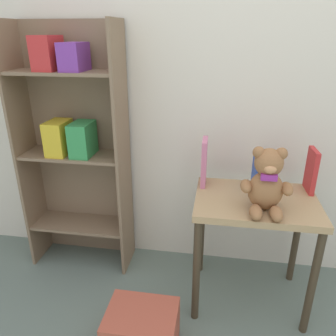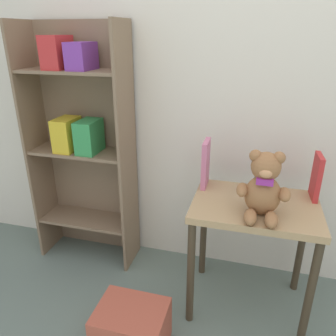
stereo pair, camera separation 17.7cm
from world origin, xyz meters
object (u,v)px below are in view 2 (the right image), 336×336
display_table (254,222)px  book_standing_red (316,177)px  book_standing_pink (206,164)px  storage_bin (132,329)px  teddy_bear (264,187)px  bookshelf_side (82,136)px  book_standing_blue (258,175)px

display_table → book_standing_red: 0.39m
book_standing_pink → display_table: bearing=-27.7°
book_standing_red → storage_bin: 1.20m
display_table → storage_bin: (-0.52, -0.44, -0.43)m
teddy_bear → storage_bin: bearing=-148.4°
storage_bin → teddy_bear: bearing=31.6°
teddy_bear → storage_bin: 0.94m
bookshelf_side → book_standing_red: bookshelf_side is taller
display_table → teddy_bear: size_ratio=2.06×
display_table → book_standing_pink: 0.40m
book_standing_blue → book_standing_red: (0.29, 0.01, 0.02)m
book_standing_blue → storage_bin: size_ratio=0.59×
display_table → book_standing_pink: (-0.29, 0.15, 0.24)m
bookshelf_side → storage_bin: 1.15m
book_standing_pink → book_standing_red: bearing=-0.8°
book_standing_pink → book_standing_blue: size_ratio=1.33×
book_standing_red → book_standing_blue: bearing=179.4°
bookshelf_side → book_standing_red: 1.38m
bookshelf_side → book_standing_pink: size_ratio=5.80×
teddy_bear → book_standing_red: bearing=43.9°
display_table → teddy_bear: bearing=-78.0°
bookshelf_side → book_standing_blue: 1.10m
display_table → storage_bin: size_ratio=1.94×
book_standing_blue → book_standing_red: size_ratio=0.84×
bookshelf_side → book_standing_red: bearing=-3.7°
book_standing_red → storage_bin: size_ratio=0.70×
bookshelf_side → book_standing_pink: 0.81m
bookshelf_side → display_table: bearing=-12.2°
book_standing_pink → book_standing_red: size_ratio=1.11×
book_standing_blue → book_standing_pink: bearing=177.1°
book_standing_blue → storage_bin: (-0.52, -0.58, -0.64)m
teddy_bear → book_standing_pink: size_ratio=1.21×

